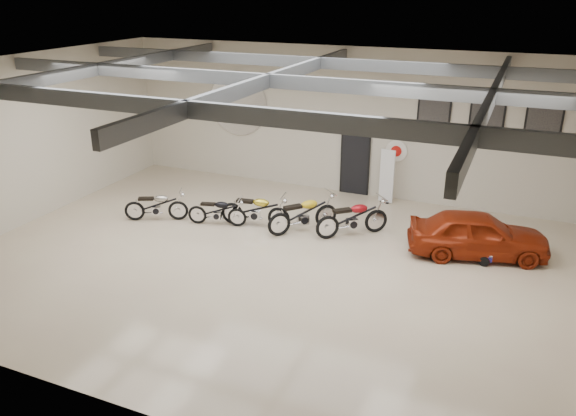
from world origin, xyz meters
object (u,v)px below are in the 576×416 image
at_px(motorcycle_red, 352,217).
at_px(vintage_car, 478,234).
at_px(motorcycle_black, 217,211).
at_px(motorcycle_gold, 255,209).
at_px(motorcycle_yellow, 303,213).
at_px(go_kart, 476,250).
at_px(motorcycle_silver, 156,205).
at_px(banner_stand, 387,176).

distance_m(motorcycle_red, vintage_car, 3.48).
xyz_separation_m(motorcycle_black, motorcycle_gold, (1.11, 0.37, 0.08)).
distance_m(motorcycle_black, motorcycle_gold, 1.18).
bearing_deg(motorcycle_black, motorcycle_yellow, -0.93).
height_order(motorcycle_black, go_kart, motorcycle_black).
xyz_separation_m(motorcycle_silver, vintage_car, (9.41, 1.35, 0.12)).
distance_m(motorcycle_red, go_kart, 3.50).
relative_size(banner_stand, motorcycle_red, 0.84).
relative_size(motorcycle_gold, vintage_car, 0.58).
bearing_deg(motorcycle_gold, banner_stand, 40.12).
bearing_deg(motorcycle_black, go_kart, -8.62).
distance_m(banner_stand, go_kart, 4.60).
bearing_deg(go_kart, vintage_car, 97.15).
distance_m(banner_stand, motorcycle_black, 5.79).
xyz_separation_m(go_kart, vintage_car, (-0.01, 0.27, 0.35)).
bearing_deg(go_kart, motorcycle_silver, -167.66).
xyz_separation_m(motorcycle_black, go_kart, (7.49, 0.68, -0.19)).
relative_size(go_kart, vintage_car, 0.41).
height_order(motorcycle_silver, motorcycle_yellow, motorcycle_yellow).
relative_size(motorcycle_silver, go_kart, 1.29).
height_order(motorcycle_silver, go_kart, motorcycle_silver).
height_order(motorcycle_silver, motorcycle_red, motorcycle_red).
bearing_deg(banner_stand, motorcycle_red, -81.67).
height_order(banner_stand, motorcycle_black, banner_stand).
xyz_separation_m(banner_stand, go_kart, (3.23, -3.21, -0.66)).
xyz_separation_m(motorcycle_red, go_kart, (3.49, -0.19, -0.30)).
distance_m(motorcycle_black, motorcycle_yellow, 2.65).
bearing_deg(vintage_car, motorcycle_silver, 83.24).
relative_size(banner_stand, motorcycle_gold, 0.88).
distance_m(motorcycle_gold, vintage_car, 6.40).
bearing_deg(motorcycle_silver, motorcycle_yellow, -12.53).
distance_m(banner_stand, motorcycle_red, 3.05).
relative_size(motorcycle_black, motorcycle_gold, 0.85).
height_order(go_kart, vintage_car, vintage_car).
bearing_deg(motorcycle_yellow, motorcycle_black, 144.58).
bearing_deg(banner_stand, motorcycle_black, -124.46).
relative_size(motorcycle_silver, vintage_car, 0.52).
bearing_deg(motorcycle_red, motorcycle_yellow, 150.08).
distance_m(banner_stand, motorcycle_gold, 4.74).
bearing_deg(motorcycle_red, go_kart, -44.07).
xyz_separation_m(motorcycle_gold, motorcycle_red, (2.89, 0.50, 0.02)).
relative_size(motorcycle_yellow, vintage_car, 0.60).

